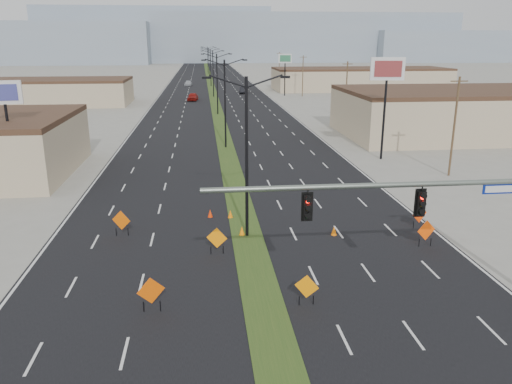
{
  "coord_description": "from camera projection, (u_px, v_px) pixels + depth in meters",
  "views": [
    {
      "loc": [
        -2.6,
        -17.66,
        11.96
      ],
      "look_at": [
        0.48,
        11.11,
        3.2
      ],
      "focal_mm": 35.0,
      "sensor_mm": 36.0,
      "label": 1
    }
  ],
  "objects": [
    {
      "name": "construction_sign_3",
      "position": [
        307.0,
        288.0,
        23.33
      ],
      "size": [
        1.07,
        0.53,
        1.55
      ],
      "rotation": [
        0.0,
        0.0,
        -0.43
      ],
      "color": "orange",
      "rests_on": "ground"
    },
    {
      "name": "streetlight_4",
      "position": [
        211.0,
        66.0,
        136.98
      ],
      "size": [
        5.15,
        0.24,
        10.02
      ],
      "color": "black",
      "rests_on": "ground"
    },
    {
      "name": "building_sw_far",
      "position": [
        51.0,
        93.0,
        97.52
      ],
      "size": [
        30.0,
        14.0,
        4.5
      ],
      "primitive_type": "cube",
      "color": "#C3AB8B",
      "rests_on": "ground"
    },
    {
      "name": "utility_pole_2",
      "position": [
        303.0,
        75.0,
        111.63
      ],
      "size": [
        1.6,
        0.2,
        9.0
      ],
      "color": "#4C3823",
      "rests_on": "ground"
    },
    {
      "name": "streetlight_2",
      "position": [
        217.0,
        82.0,
        83.68
      ],
      "size": [
        5.15,
        0.24,
        10.02
      ],
      "color": "black",
      "rests_on": "ground"
    },
    {
      "name": "streetlight_1",
      "position": [
        225.0,
        101.0,
        57.03
      ],
      "size": [
        5.15,
        0.24,
        10.02
      ],
      "color": "black",
      "rests_on": "ground"
    },
    {
      "name": "cone_1",
      "position": [
        242.0,
        231.0,
        31.94
      ],
      "size": [
        0.38,
        0.38,
        0.63
      ],
      "primitive_type": "cone",
      "rotation": [
        0.0,
        0.0,
        0.01
      ],
      "color": "orange",
      "rests_on": "ground"
    },
    {
      "name": "construction_sign_0",
      "position": [
        151.0,
        292.0,
        22.71
      ],
      "size": [
        1.24,
        0.47,
        1.73
      ],
      "rotation": [
        0.0,
        0.0,
        0.34
      ],
      "color": "#DB4E04",
      "rests_on": "ground"
    },
    {
      "name": "streetlight_6",
      "position": [
        208.0,
        59.0,
        190.27
      ],
      "size": [
        5.15,
        0.24,
        10.02
      ],
      "color": "black",
      "rests_on": "ground"
    },
    {
      "name": "cone_0",
      "position": [
        210.0,
        213.0,
        35.26
      ],
      "size": [
        0.47,
        0.47,
        0.59
      ],
      "primitive_type": "cone",
      "rotation": [
        0.0,
        0.0,
        0.41
      ],
      "color": "red",
      "rests_on": "ground"
    },
    {
      "name": "construction_sign_4",
      "position": [
        426.0,
        231.0,
        30.03
      ],
      "size": [
        1.24,
        0.37,
        1.69
      ],
      "rotation": [
        0.0,
        0.0,
        0.26
      ],
      "color": "#FF4C05",
      "rests_on": "ground"
    },
    {
      "name": "building_se_far",
      "position": [
        360.0,
        80.0,
        128.37
      ],
      "size": [
        44.0,
        16.0,
        5.0
      ],
      "primitive_type": "cube",
      "color": "#C3AB8B",
      "rests_on": "ground"
    },
    {
      "name": "construction_sign_5",
      "position": [
        420.0,
        215.0,
        32.99
      ],
      "size": [
        1.15,
        0.5,
        1.64
      ],
      "rotation": [
        0.0,
        0.0,
        0.39
      ],
      "color": "#EE3805",
      "rests_on": "ground"
    },
    {
      "name": "mesa_east",
      "position": [
        493.0,
        46.0,
        312.25
      ],
      "size": [
        160.0,
        50.0,
        18.0
      ],
      "primitive_type": "cube",
      "color": "#8695A7",
      "rests_on": "ground"
    },
    {
      "name": "car_far",
      "position": [
        188.0,
        83.0,
        139.4
      ],
      "size": [
        2.26,
        4.78,
        1.35
      ],
      "primitive_type": "imported",
      "rotation": [
        0.0,
        0.0,
        -0.08
      ],
      "color": "#B3B6BD",
      "rests_on": "ground"
    },
    {
      "name": "utility_pole_3",
      "position": [
        279.0,
        67.0,
        144.94
      ],
      "size": [
        1.6,
        0.2,
        9.0
      ],
      "color": "#4C3823",
      "rests_on": "ground"
    },
    {
      "name": "mesa_backdrop",
      "position": [
        157.0,
        35.0,
        317.39
      ],
      "size": [
        140.0,
        50.0,
        32.0
      ],
      "primitive_type": "cube",
      "color": "#8695A7",
      "rests_on": "ground"
    },
    {
      "name": "car_mid",
      "position": [
        243.0,
        90.0,
        119.16
      ],
      "size": [
        2.1,
        4.75,
        1.52
      ],
      "primitive_type": "imported",
      "rotation": [
        0.0,
        0.0,
        -0.11
      ],
      "color": "black",
      "rests_on": "ground"
    },
    {
      "name": "streetlight_5",
      "position": [
        209.0,
        62.0,
        163.62
      ],
      "size": [
        5.15,
        0.24,
        10.02
      ],
      "color": "black",
      "rests_on": "ground"
    },
    {
      "name": "cone_2",
      "position": [
        334.0,
        231.0,
        31.98
      ],
      "size": [
        0.39,
        0.39,
        0.62
      ],
      "primitive_type": "cone",
      "rotation": [
        0.0,
        0.0,
        0.07
      ],
      "color": "#FF6E05",
      "rests_on": "ground"
    },
    {
      "name": "construction_sign_2",
      "position": [
        217.0,
        239.0,
        28.93
      ],
      "size": [
        1.19,
        0.4,
        1.65
      ],
      "rotation": [
        0.0,
        0.0,
        -0.3
      ],
      "color": "orange",
      "rests_on": "ground"
    },
    {
      "name": "pole_sign_east_near",
      "position": [
        387.0,
        76.0,
        50.41
      ],
      "size": [
        3.42,
        0.89,
        10.45
      ],
      "rotation": [
        0.0,
        0.0,
        -0.16
      ],
      "color": "black",
      "rests_on": "ground"
    },
    {
      "name": "utility_pole_0",
      "position": [
        454.0,
        125.0,
        45.01
      ],
      "size": [
        1.6,
        0.2,
        9.0
      ],
      "color": "#4C3823",
      "rests_on": "ground"
    },
    {
      "name": "streetlight_0",
      "position": [
        247.0,
        153.0,
        30.39
      ],
      "size": [
        5.15,
        0.24,
        10.02
      ],
      "color": "black",
      "rests_on": "ground"
    },
    {
      "name": "utility_pole_1",
      "position": [
        346.0,
        90.0,
        78.32
      ],
      "size": [
        1.6,
        0.2,
        9.0
      ],
      "color": "#4C3823",
      "rests_on": "ground"
    },
    {
      "name": "road_surface",
      "position": [
        213.0,
        95.0,
        115.71
      ],
      "size": [
        25.0,
        400.0,
        0.02
      ],
      "primitive_type": "cube",
      "color": "black",
      "rests_on": "ground"
    },
    {
      "name": "pole_sign_east_far",
      "position": [
        285.0,
        62.0,
        112.08
      ],
      "size": [
        2.99,
        1.3,
        9.3
      ],
      "rotation": [
        0.0,
        0.0,
        -0.33
      ],
      "color": "black",
      "rests_on": "ground"
    },
    {
      "name": "construction_sign_1",
      "position": [
        121.0,
        221.0,
        31.69
      ],
      "size": [
        1.2,
        0.52,
        1.7
      ],
      "rotation": [
        0.0,
        0.0,
        -0.39
      ],
      "color": "#D95304",
      "rests_on": "ground"
    },
    {
      "name": "median_strip",
      "position": [
        213.0,
        95.0,
        115.71
      ],
      "size": [
        2.0,
        400.0,
        0.04
      ],
      "primitive_type": "cube",
      "color": "#234318",
      "rests_on": "ground"
    },
    {
      "name": "car_left",
      "position": [
        193.0,
        97.0,
        104.58
      ],
      "size": [
        2.47,
        4.97,
        1.63
      ],
      "primitive_type": "imported",
      "rotation": [
        0.0,
        0.0,
        -0.12
      ],
      "color": "maroon",
      "rests_on": "ground"
    },
    {
      "name": "pole_sign_west",
      "position": [
        4.0,
        101.0,
        41.6
      ],
      "size": [
        2.91,
        0.83,
        8.86
      ],
      "rotation": [
        0.0,
        0.0,
        0.17
      ],
      "color": "black",
      "rests_on": "ground"
    },
    {
      "name": "streetlight_3",
      "position": [
        213.0,
        72.0,
        110.33
      ],
      "size": [
        5.15,
        0.24,
        10.02
      ],
      "color": "black",
      "rests_on": "ground"
    },
    {
      "name": "ground",
      "position": [
        273.0,
        344.0,
        20.54
      ],
      "size": [
        600.0,
        600.0,
        0.0
      ],
      "primitive_type": "plane",
      "color": "gray",
      "rests_on": "ground"
    },
    {
      "name": "building_se_near",
      "position": [
        480.0,
        114.0,
        66.03
      ],
      "size": [
        36.0,
        18.0,
        5.5
      ],
      "primitive_type": "cube",
      "color": "#C3AB8B",
      "rests_on": "ground"
    },
    {
      "name": "mesa_center",
      "position": [
        270.0,
        38.0,
        306.06
      ],
      "size": [
        220.0,
        50.0,
        28.0
      ],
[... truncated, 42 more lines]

